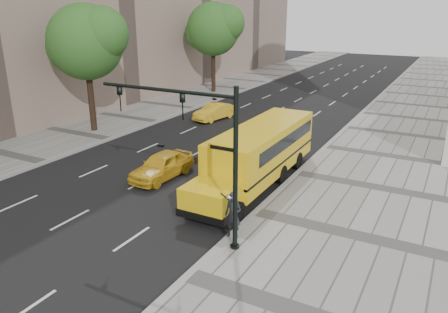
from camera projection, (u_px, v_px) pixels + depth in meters
The scene contains 12 objects.
ground at pixel (205, 158), 27.19m from camera, with size 140.00×140.00×0.00m, color black.
sidewalk_museum at pixel (412, 195), 21.74m from camera, with size 12.00×140.00×0.15m, color gray.
sidewalk_far at pixel (77, 134), 32.15m from camera, with size 6.00×140.00×0.15m, color gray.
curb_museum at pixel (297, 174), 24.45m from camera, with size 0.30×140.00×0.15m, color gray.
curb_far at pixel (108, 139), 30.79m from camera, with size 0.30×140.00×0.15m, color gray.
tree_b at pixel (86, 41), 30.75m from camera, with size 6.01×5.34×9.26m.
tree_c at pixel (214, 29), 45.70m from camera, with size 6.23×5.54×9.51m.
school_bus at pixel (260, 150), 23.07m from camera, with size 2.96×11.56×3.19m.
taxi_near at pixel (162, 165), 23.88m from camera, with size 1.70×4.22×1.44m, color gold.
taxi_far at pixel (215, 112), 36.34m from camera, with size 1.42×4.07×1.34m, color gold.
pedestrian at pixel (233, 215), 17.31m from camera, with size 0.71×0.46×1.94m, color #232428.
traffic_signal at pixel (202, 145), 16.19m from camera, with size 6.18×0.36×6.40m.
Camera 1 is at (13.31, -21.99, 8.94)m, focal length 35.00 mm.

